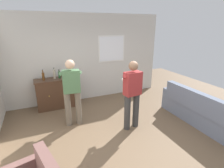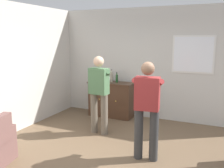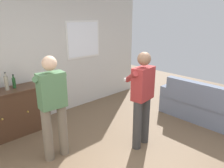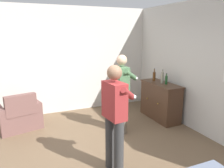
# 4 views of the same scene
# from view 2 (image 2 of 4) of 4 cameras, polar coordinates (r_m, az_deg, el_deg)

# --- Properties ---
(ground) EXTENTS (10.40, 10.40, 0.00)m
(ground) POSITION_cam_2_polar(r_m,az_deg,el_deg) (4.34, 1.07, -17.77)
(ground) COLOR brown
(wall_back_with_window) EXTENTS (5.20, 0.15, 2.80)m
(wall_back_with_window) POSITION_cam_2_polar(r_m,az_deg,el_deg) (6.38, 10.74, 4.52)
(wall_back_with_window) COLOR beige
(wall_back_with_window) RESTS_ON ground
(sideboard_cabinet) EXTENTS (1.19, 0.49, 0.91)m
(sideboard_cabinet) POSITION_cam_2_polar(r_m,az_deg,el_deg) (6.58, -0.18, -3.49)
(sideboard_cabinet) COLOR #472D1E
(sideboard_cabinet) RESTS_ON ground
(bottle_wine_green) EXTENTS (0.07, 0.07, 0.34)m
(bottle_wine_green) POSITION_cam_2_polar(r_m,az_deg,el_deg) (6.48, -0.08, 1.62)
(bottle_wine_green) COLOR gray
(bottle_wine_green) RESTS_ON sideboard_cabinet
(bottle_liquor_amber) EXTENTS (0.06, 0.06, 0.27)m
(bottle_liquor_amber) POSITION_cam_2_polar(r_m,az_deg,el_deg) (6.45, 1.11, 1.32)
(bottle_liquor_amber) COLOR #1E4C23
(bottle_liquor_amber) RESTS_ON sideboard_cabinet
(bottle_spirits_clear) EXTENTS (0.07, 0.07, 0.32)m
(bottle_spirits_clear) POSITION_cam_2_polar(r_m,az_deg,el_deg) (6.60, -2.66, 1.62)
(bottle_spirits_clear) COLOR #593314
(bottle_spirits_clear) RESTS_ON sideboard_cabinet
(person_standing_left) EXTENTS (0.56, 0.49, 1.68)m
(person_standing_left) POSITION_cam_2_polar(r_m,az_deg,el_deg) (5.31, -2.94, -1.63)
(person_standing_left) COLOR #6B6051
(person_standing_left) RESTS_ON ground
(person_standing_right) EXTENTS (0.55, 0.50, 1.68)m
(person_standing_right) POSITION_cam_2_polar(r_m,az_deg,el_deg) (4.20, 8.00, -5.04)
(person_standing_right) COLOR #383838
(person_standing_right) RESTS_ON ground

